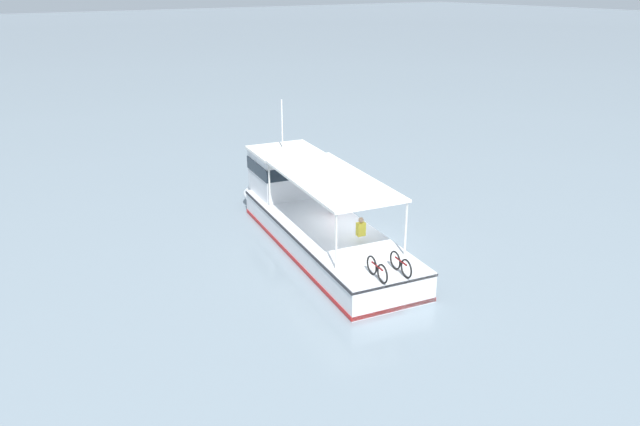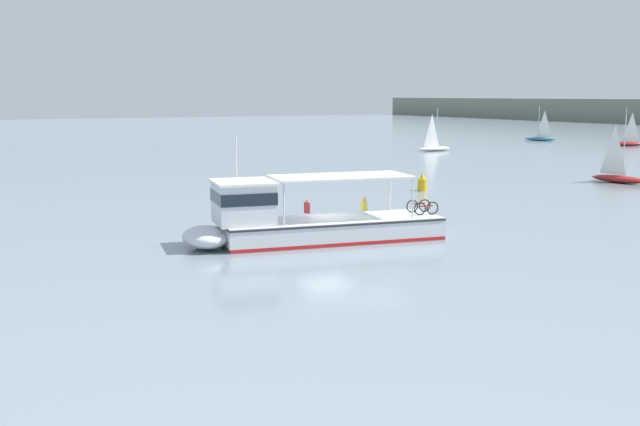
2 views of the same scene
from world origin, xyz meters
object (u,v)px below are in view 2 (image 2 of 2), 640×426
Objects in this scene: sailboat_outer_anchorage at (618,176)px; sailboat_horizon_west at (540,137)px; sailboat_mid_channel at (627,142)px; ferry_main at (300,222)px; sailboat_off_stern at (434,147)px; channel_buoy at (422,183)px.

sailboat_horizon_west is at bearing 141.93° from sailboat_outer_anchorage.
sailboat_horizon_west is 14.85m from sailboat_mid_channel.
sailboat_mid_channel is (14.71, 2.02, 0.00)m from sailboat_horizon_west.
ferry_main is 2.41× the size of sailboat_outer_anchorage.
ferry_main is 61.39m from sailboat_off_stern.
channel_buoy is at bearing -51.50° from sailboat_horizon_west.
sailboat_off_stern is 40.42m from channel_buoy.
sailboat_mid_channel is 3.86× the size of channel_buoy.
ferry_main is at bearing -60.50° from sailboat_mid_channel.
channel_buoy is (31.96, -24.74, 0.03)m from sailboat_off_stern.
sailboat_off_stern reaches higher than channel_buoy.
sailboat_outer_anchorage reaches higher than ferry_main.
sailboat_off_stern is at bearing -70.65° from sailboat_horizon_west.
ferry_main reaches higher than channel_buoy.
sailboat_mid_channel is at bearing 119.50° from ferry_main.
ferry_main is at bearing -73.44° from sailboat_outer_anchorage.
sailboat_off_stern is 3.86× the size of channel_buoy.
sailboat_mid_channel is at bearing 80.43° from sailboat_off_stern.
sailboat_mid_channel is at bearing 116.36° from channel_buoy.
ferry_main is 2.41× the size of sailboat_off_stern.
sailboat_mid_channel is (5.00, 29.67, 0.00)m from sailboat_off_stern.
ferry_main is 21.38m from channel_buoy.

